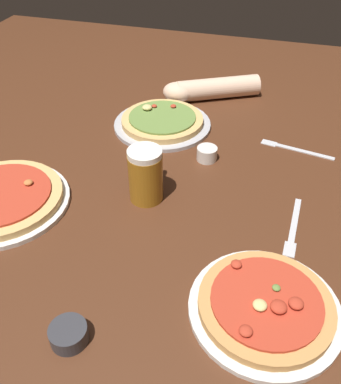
# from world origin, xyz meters

# --- Properties ---
(ground_plane) EXTENTS (2.40, 2.40, 0.03)m
(ground_plane) POSITION_xyz_m (0.00, 0.00, -0.01)
(ground_plane) COLOR #4C2816
(pizza_plate_near) EXTENTS (0.29, 0.29, 0.05)m
(pizza_plate_near) POSITION_xyz_m (0.26, -0.27, 0.02)
(pizza_plate_near) COLOR silver
(pizza_plate_near) RESTS_ON ground_plane
(pizza_plate_far) EXTENTS (0.30, 0.30, 0.05)m
(pizza_plate_far) POSITION_xyz_m (-0.12, 0.33, 0.02)
(pizza_plate_far) COLOR #B2B2B7
(pizza_plate_far) RESTS_ON ground_plane
(pizza_plate_side) EXTENTS (0.32, 0.32, 0.05)m
(pizza_plate_side) POSITION_xyz_m (-0.39, -0.13, 0.02)
(pizza_plate_side) COLOR silver
(pizza_plate_side) RESTS_ON ground_plane
(beer_mug_dark) EXTENTS (0.08, 0.14, 0.14)m
(beer_mug_dark) POSITION_xyz_m (-0.06, -0.01, 0.07)
(beer_mug_dark) COLOR #9E6619
(beer_mug_dark) RESTS_ON ground_plane
(ramekin_sauce) EXTENTS (0.07, 0.07, 0.03)m
(ramekin_sauce) POSITION_xyz_m (-0.06, -0.42, 0.02)
(ramekin_sauce) COLOR #333338
(ramekin_sauce) RESTS_ON ground_plane
(ramekin_butter) EXTENTS (0.06, 0.06, 0.04)m
(ramekin_butter) POSITION_xyz_m (0.05, 0.19, 0.02)
(ramekin_butter) COLOR silver
(ramekin_butter) RESTS_ON ground_plane
(fork_left) EXTENTS (0.21, 0.06, 0.01)m
(fork_left) POSITION_xyz_m (0.29, 0.31, 0.00)
(fork_left) COLOR silver
(fork_left) RESTS_ON ground_plane
(fork_spare) EXTENTS (0.03, 0.20, 0.01)m
(fork_spare) POSITION_xyz_m (0.30, -0.02, 0.00)
(fork_spare) COLOR silver
(fork_spare) RESTS_ON ground_plane
(diner_arm) EXTENTS (0.32, 0.21, 0.07)m
(diner_arm) POSITION_xyz_m (-0.03, 0.55, 0.04)
(diner_arm) COLOR beige
(diner_arm) RESTS_ON ground_plane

